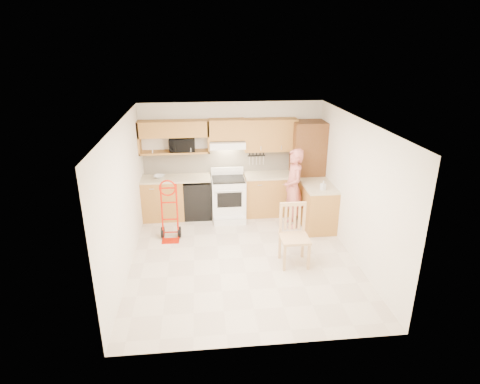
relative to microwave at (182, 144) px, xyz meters
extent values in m
cube|color=beige|center=(1.08, -2.08, -1.65)|extent=(4.00, 4.50, 0.02)
cube|color=white|center=(1.08, -2.08, 0.87)|extent=(4.00, 4.50, 0.02)
cube|color=white|center=(1.08, 0.17, -0.39)|extent=(4.00, 0.02, 2.50)
cube|color=white|center=(1.08, -4.34, -0.39)|extent=(4.00, 0.02, 2.50)
cube|color=white|center=(-0.93, -2.08, -0.39)|extent=(0.02, 4.50, 2.50)
cube|color=white|center=(3.09, -2.08, -0.39)|extent=(0.02, 4.50, 2.50)
cube|color=beige|center=(1.08, 0.15, -0.44)|extent=(3.92, 0.03, 0.55)
cube|color=#AA7330|center=(-0.47, -0.14, -1.19)|extent=(0.90, 0.60, 0.90)
cube|color=black|center=(0.28, -0.14, -1.22)|extent=(0.60, 0.60, 0.85)
cube|color=#AA7330|center=(1.91, -0.14, -1.19)|extent=(1.14, 0.60, 0.90)
cube|color=beige|center=(-0.17, -0.13, -0.72)|extent=(1.50, 0.63, 0.04)
cube|color=beige|center=(1.91, -0.13, -0.72)|extent=(1.14, 0.63, 0.04)
cube|color=#AA7330|center=(2.78, -0.94, -1.19)|extent=(0.60, 1.00, 0.90)
cube|color=beige|center=(2.78, -0.94, -0.72)|extent=(0.63, 1.00, 0.04)
cube|color=brown|center=(2.73, -0.14, -0.59)|extent=(0.70, 0.60, 2.10)
cube|color=#AA7330|center=(-0.17, 0.00, 0.34)|extent=(1.50, 0.33, 0.34)
cube|color=#AA7330|center=(-0.17, 0.00, -0.17)|extent=(1.50, 0.33, 0.04)
cube|color=#AA7330|center=(0.96, 0.00, 0.30)|extent=(0.76, 0.33, 0.44)
cube|color=#AA7330|center=(1.91, 0.00, 0.16)|extent=(1.14, 0.33, 0.70)
cube|color=white|center=(0.96, -0.06, -0.01)|extent=(0.76, 0.46, 0.14)
imported|color=black|center=(0.00, 0.00, 0.00)|extent=(0.55, 0.37, 0.30)
imported|color=#B96058|center=(2.28, -0.83, -0.80)|extent=(0.42, 0.63, 1.69)
imported|color=white|center=(2.78, -1.21, -0.61)|extent=(0.11, 0.11, 0.19)
imported|color=white|center=(-0.52, -0.14, -0.67)|extent=(0.28, 0.28, 0.06)
camera|label=1|loc=(0.37, -8.42, 2.09)|focal=29.80mm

